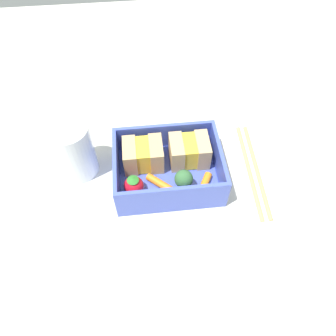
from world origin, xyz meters
The scene contains 11 objects.
ground_plane centered at (0.00, 0.00, -1.00)cm, with size 120.00×120.00×2.00cm, color beige.
bento_tray centered at (0.00, 0.00, 0.60)cm, with size 16.99×13.05×1.20cm, color #465AC4.
bento_rim centered at (0.00, 0.00, 3.68)cm, with size 16.99×13.05×4.96cm.
sandwich_left centered at (-3.80, 2.53, 3.47)cm, with size 6.39×5.06×4.53cm.
sandwich_center_left centered at (3.80, 2.53, 3.47)cm, with size 6.39×5.06×4.53cm.
strawberry_far_left centered at (-5.66, -2.86, 2.87)cm, with size 3.10×3.10×3.70cm.
carrot_stick_far_left centered at (-1.54, -2.24, 1.80)cm, with size 1.20×1.20×4.81cm, color orange.
broccoli_floret centered at (2.10, -3.05, 3.56)cm, with size 2.92×2.92×3.93cm.
carrot_stick_left centered at (5.51, -3.13, 1.81)cm, with size 1.23×1.23×4.14cm, color orange.
chopstick_pair centered at (14.60, 0.37, 0.35)cm, with size 2.88×19.61×0.70cm.
drinking_glass centered at (-14.72, 3.41, 4.99)cm, with size 6.42×6.42×9.97cm, color white.
Camera 1 is at (-3.39, -31.10, 45.20)cm, focal length 35.00 mm.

